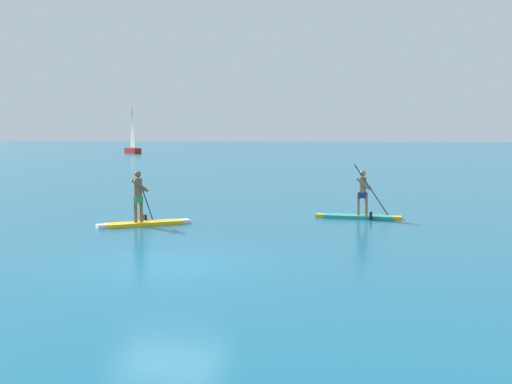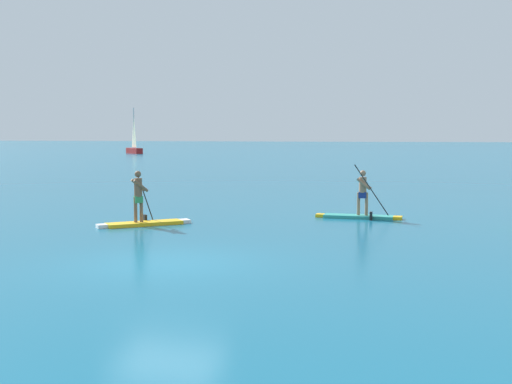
# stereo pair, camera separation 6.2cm
# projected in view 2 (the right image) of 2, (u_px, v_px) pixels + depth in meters

# --- Properties ---
(ground) EXTENTS (440.00, 440.00, 0.00)m
(ground) POSITION_uv_depth(u_px,v_px,m) (168.00, 263.00, 15.59)
(ground) COLOR #145B7A
(paddleboarder_mid_center) EXTENTS (2.65, 2.32, 1.82)m
(paddleboarder_mid_center) POSITION_uv_depth(u_px,v_px,m) (143.00, 214.00, 21.91)
(paddleboarder_mid_center) COLOR yellow
(paddleboarder_mid_center) RESTS_ON ground
(paddleboarder_far_right) EXTENTS (3.05, 0.91, 1.96)m
(paddleboarder_far_right) POSITION_uv_depth(u_px,v_px,m) (360.00, 208.00, 23.73)
(paddleboarder_far_right) COLOR teal
(paddleboarder_far_right) RESTS_ON ground
(sailboat_left_horizon) EXTENTS (3.84, 3.91, 6.73)m
(sailboat_left_horizon) POSITION_uv_depth(u_px,v_px,m) (134.00, 147.00, 98.57)
(sailboat_left_horizon) COLOR #A51E1E
(sailboat_left_horizon) RESTS_ON ground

